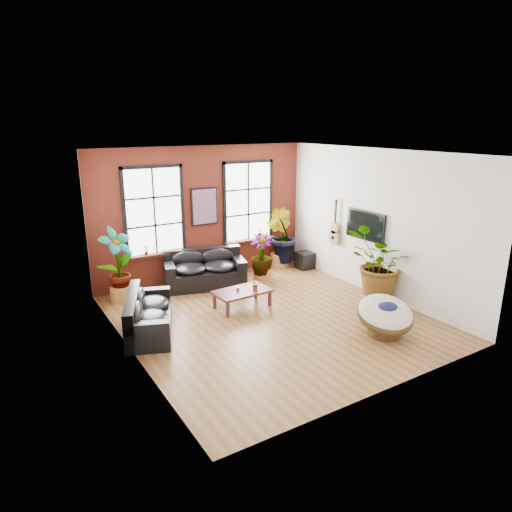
{
  "coord_description": "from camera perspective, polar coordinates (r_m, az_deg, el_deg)",
  "views": [
    {
      "loc": [
        -5.02,
        -7.56,
        4.08
      ],
      "look_at": [
        0.0,
        0.6,
        1.25
      ],
      "focal_mm": 32.0,
      "sensor_mm": 36.0,
      "label": 1
    }
  ],
  "objects": [
    {
      "name": "floor_plant_mid",
      "position": [
        12.14,
        0.7,
        0.18
      ],
      "size": [
        0.85,
        0.85,
        1.08
      ],
      "primitive_type": "imported",
      "rotation": [
        0.0,
        0.0,
        5.6
      ],
      "color": "#2A631A",
      "rests_on": "ground"
    },
    {
      "name": "pot_right_wall",
      "position": [
        11.11,
        14.89,
        -4.69
      ],
      "size": [
        0.58,
        0.58,
        0.35
      ],
      "rotation": [
        0.0,
        0.0,
        -0.23
      ],
      "color": "#AF7039",
      "rests_on": "ground"
    },
    {
      "name": "poster",
      "position": [
        12.05,
        -6.48,
        6.17
      ],
      "size": [
        0.74,
        0.06,
        0.98
      ],
      "color": "black",
      "rests_on": "room"
    },
    {
      "name": "pot_back_left",
      "position": [
        11.29,
        -16.56,
        -4.52
      ],
      "size": [
        0.63,
        0.63,
        0.35
      ],
      "rotation": [
        0.0,
        0.0,
        0.43
      ],
      "color": "#AF7039",
      "rests_on": "ground"
    },
    {
      "name": "sill_plant_right",
      "position": [
        12.99,
        0.54,
        2.9
      ],
      "size": [
        0.19,
        0.19,
        0.27
      ],
      "primitive_type": "imported",
      "rotation": [
        0.0,
        0.0,
        3.49
      ],
      "color": "#2A631A",
      "rests_on": "room"
    },
    {
      "name": "room",
      "position": [
        9.49,
        1.43,
        2.21
      ],
      "size": [
        6.04,
        6.54,
        3.54
      ],
      "color": "brown",
      "rests_on": "ground"
    },
    {
      "name": "tv_wall_unit",
      "position": [
        11.67,
        12.39,
        3.51
      ],
      "size": [
        0.13,
        1.86,
        1.2
      ],
      "color": "black",
      "rests_on": "room"
    },
    {
      "name": "sofa_left",
      "position": [
        9.48,
        -13.51,
        -7.19
      ],
      "size": [
        1.5,
        2.15,
        0.78
      ],
      "rotation": [
        0.0,
        0.0,
        1.19
      ],
      "color": "black",
      "rests_on": "ground"
    },
    {
      "name": "floor_plant_back_left",
      "position": [
        11.06,
        -16.9,
        -0.64
      ],
      "size": [
        1.02,
        0.87,
        1.63
      ],
      "primitive_type": "imported",
      "rotation": [
        0.0,
        0.0,
        0.41
      ],
      "color": "#2A631A",
      "rests_on": "ground"
    },
    {
      "name": "sill_plant_left",
      "position": [
        11.62,
        -13.59,
        0.79
      ],
      "size": [
        0.17,
        0.17,
        0.27
      ],
      "primitive_type": "imported",
      "rotation": [
        0.0,
        0.0,
        0.79
      ],
      "color": "#2A631A",
      "rests_on": "room"
    },
    {
      "name": "coffee_table",
      "position": [
        10.38,
        -1.73,
        -4.56
      ],
      "size": [
        1.3,
        0.79,
        0.49
      ],
      "rotation": [
        0.0,
        0.0,
        0.05
      ],
      "color": "#47191D",
      "rests_on": "ground"
    },
    {
      "name": "floor_plant_right_wall",
      "position": [
        10.83,
        15.17,
        -0.94
      ],
      "size": [
        1.56,
        1.39,
        1.58
      ],
      "primitive_type": "imported",
      "rotation": [
        0.0,
        0.0,
        3.26
      ],
      "color": "#2A631A",
      "rests_on": "ground"
    },
    {
      "name": "media_box",
      "position": [
        13.27,
        6.3,
        -0.5
      ],
      "size": [
        0.57,
        0.47,
        0.47
      ],
      "rotation": [
        0.0,
        0.0,
        -0.01
      ],
      "color": "black",
      "rests_on": "ground"
    },
    {
      "name": "pot_back_right",
      "position": [
        13.35,
        2.98,
        -0.47
      ],
      "size": [
        0.69,
        0.69,
        0.4
      ],
      "rotation": [
        0.0,
        0.0,
        0.32
      ],
      "color": "#AF7039",
      "rests_on": "ground"
    },
    {
      "name": "sofa_back",
      "position": [
        11.79,
        -6.5,
        -1.75
      ],
      "size": [
        2.21,
        1.49,
        0.93
      ],
      "rotation": [
        0.0,
        0.0,
        -0.27
      ],
      "color": "black",
      "rests_on": "ground"
    },
    {
      "name": "floor_plant_back_right",
      "position": [
        13.14,
        3.15,
        2.58
      ],
      "size": [
        1.03,
        1.09,
        1.57
      ],
      "primitive_type": "imported",
      "rotation": [
        0.0,
        0.0,
        2.09
      ],
      "color": "#2A631A",
      "rests_on": "ground"
    },
    {
      "name": "table_plant",
      "position": [
        10.35,
        -0.05,
        -3.61
      ],
      "size": [
        0.27,
        0.25,
        0.24
      ],
      "primitive_type": "imported",
      "rotation": [
        0.0,
        0.0,
        -0.34
      ],
      "color": "#2A631A",
      "rests_on": "coffee_table"
    },
    {
      "name": "pot_mid",
      "position": [
        12.33,
        0.78,
        -2.02
      ],
      "size": [
        0.61,
        0.61,
        0.35
      ],
      "rotation": [
        0.0,
        0.0,
        0.35
      ],
      "color": "#AF7039",
      "rests_on": "ground"
    },
    {
      "name": "papasan_chair",
      "position": [
        9.38,
        15.84,
        -7.13
      ],
      "size": [
        1.41,
        1.42,
        0.83
      ],
      "rotation": [
        0.0,
        0.0,
        -0.34
      ],
      "color": "#432F18",
      "rests_on": "ground"
    }
  ]
}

